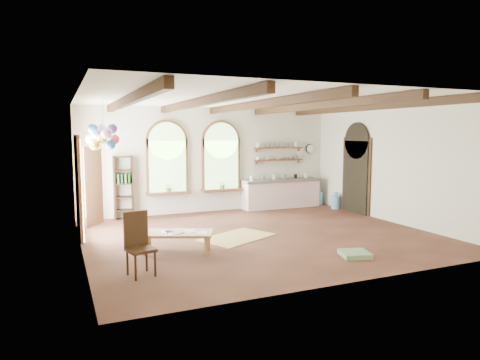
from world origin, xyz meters
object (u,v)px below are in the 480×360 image
kitchen_counter (281,193)px  side_chair (141,257)px  balloon_cluster (103,138)px  coffee_table (177,234)px

kitchen_counter → side_chair: (-5.45, -4.98, -0.16)m
balloon_cluster → side_chair: bearing=-85.1°
kitchen_counter → balloon_cluster: bearing=-160.7°
side_chair → balloon_cluster: 3.60m
side_chair → balloon_cluster: balloon_cluster is taller
kitchen_counter → balloon_cluster: (-5.71, -2.00, 1.86)m
kitchen_counter → balloon_cluster: balloon_cluster is taller
side_chair → kitchen_counter: bearing=42.4°
side_chair → coffee_table: bearing=51.2°
kitchen_counter → side_chair: 7.38m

